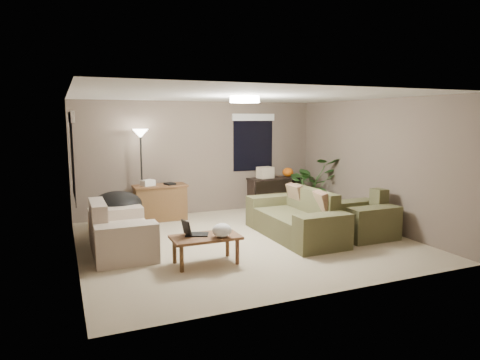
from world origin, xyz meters
name	(u,v)px	position (x,y,z in m)	size (l,w,h in m)	color
room_shell	(245,170)	(0.00, 0.00, 1.25)	(5.50, 5.50, 5.50)	tan
main_sofa	(296,220)	(0.98, -0.10, 0.29)	(0.95, 2.20, 0.85)	#48472B
throw_pillows	(309,200)	(1.24, -0.10, 0.65)	(0.32, 1.37, 0.47)	#8C7251
loveseat	(119,234)	(-2.10, 0.18, 0.30)	(0.90, 1.60, 0.85)	beige
armchair	(363,220)	(2.10, -0.57, 0.30)	(0.95, 1.00, 0.85)	#48472B
coffee_table	(206,240)	(-1.00, -0.87, 0.36)	(1.00, 0.55, 0.42)	brown
laptop	(193,232)	(-1.17, -0.77, 0.48)	(0.41, 0.34, 0.24)	black
plastic_bag	(222,230)	(-0.80, -1.02, 0.52)	(0.29, 0.26, 0.20)	white
desk	(160,202)	(-1.01, 2.10, 0.38)	(1.10, 0.50, 0.75)	brown
desk_papers	(152,183)	(-1.17, 2.09, 0.80)	(0.72, 0.32, 0.12)	silver
console_table	(275,191)	(1.72, 2.17, 0.44)	(1.30, 0.40, 0.75)	black
pumpkin	(288,172)	(2.07, 2.17, 0.86)	(0.26, 0.26, 0.21)	orange
cardboard_box	(265,173)	(1.47, 2.17, 0.88)	(0.34, 0.26, 0.26)	beige
papasan_chair	(117,209)	(-1.98, 1.34, 0.47)	(1.17, 1.17, 0.80)	black
floor_lamp	(141,145)	(-1.37, 2.15, 1.60)	(0.32, 0.32, 1.91)	black
ceiling_fixture	(245,99)	(0.00, 0.00, 2.44)	(0.50, 0.50, 0.10)	white
houseplant	(311,191)	(2.32, 1.52, 0.49)	(1.13, 1.26, 0.98)	#2D5923
cat_scratching_post	(326,208)	(2.32, 0.92, 0.21)	(0.32, 0.32, 0.50)	tan
window_left	(72,141)	(-2.73, 0.30, 1.78)	(0.05, 1.56, 1.33)	black
window_back	(253,133)	(1.30, 2.48, 1.79)	(1.06, 0.05, 1.33)	black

